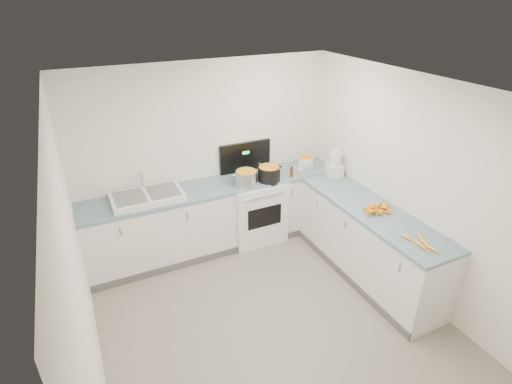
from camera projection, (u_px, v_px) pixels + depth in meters
name	position (u px, v px, depth m)	size (l,w,h in m)	color
floor	(275.00, 325.00, 4.33)	(3.50, 4.00, 0.00)	gray
ceiling	(282.00, 94.00, 3.19)	(3.50, 4.00, 0.00)	white
wall_back	(207.00, 156.00, 5.37)	(3.50, 2.50, 0.00)	white
wall_left	(79.00, 279.00, 3.09)	(4.00, 2.50, 0.00)	white
wall_right	(416.00, 191.00, 4.43)	(4.00, 2.50, 0.00)	white
counter_back	(217.00, 216.00, 5.48)	(3.50, 0.62, 0.94)	white
counter_right	(368.00, 242.00, 4.91)	(0.62, 2.20, 0.94)	white
stove	(254.00, 208.00, 5.68)	(0.76, 0.65, 1.36)	white
sink	(147.00, 196.00, 4.90)	(0.86, 0.52, 0.31)	white
steel_pot	(246.00, 179.00, 5.25)	(0.29, 0.29, 0.21)	silver
black_pot	(269.00, 174.00, 5.36)	(0.30, 0.30, 0.22)	black
wooden_spoon	(269.00, 166.00, 5.31)	(0.01, 0.01, 0.33)	#AD7A47
mixing_bowl	(306.00, 161.00, 5.87)	(0.24, 0.24, 0.11)	white
extract_bottle	(292.00, 172.00, 5.49)	(0.05, 0.05, 0.12)	#593319
spice_jar	(300.00, 172.00, 5.53)	(0.05, 0.05, 0.09)	#E5B266
food_processor	(335.00, 164.00, 5.49)	(0.22, 0.25, 0.38)	white
carrot_pile	(377.00, 208.00, 4.64)	(0.39, 0.30, 0.10)	orange
peeled_carrots	(423.00, 243.00, 4.03)	(0.20, 0.43, 0.04)	#FFA126
peelings	(130.00, 197.00, 4.80)	(0.22, 0.27, 0.01)	tan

